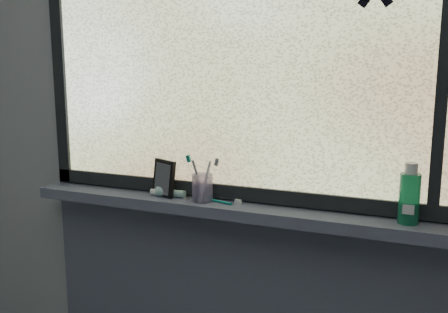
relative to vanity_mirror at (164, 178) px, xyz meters
name	(u,v)px	position (x,y,z in m)	size (l,w,h in m)	color
wall_back	(250,135)	(0.30, 0.07, 0.16)	(3.00, 0.01, 2.50)	#9EA3A8
windowsill	(242,211)	(0.30, -0.01, -0.09)	(1.62, 0.14, 0.04)	#51576C
window_pane	(248,53)	(0.30, 0.04, 0.44)	(1.50, 0.01, 1.00)	silver
frame_bottom	(246,193)	(0.30, 0.04, -0.04)	(1.60, 0.03, 0.05)	black
frame_left	(60,54)	(-0.47, 0.04, 0.44)	(0.05, 0.03, 1.10)	black
frame_mullion	(445,51)	(0.90, 0.04, 0.44)	(0.04, 0.03, 1.00)	black
vanity_mirror	(164,178)	(0.00, 0.00, 0.00)	(0.11, 0.05, 0.13)	black
toothpaste_tube	(170,192)	(0.03, 0.00, -0.05)	(0.19, 0.04, 0.03)	white
toothbrush_cup	(202,188)	(0.16, -0.01, -0.02)	(0.07, 0.07, 0.10)	#BFACE4
toothbrush_lying	(214,200)	(0.20, 0.00, -0.06)	(0.20, 0.02, 0.01)	#0E7F73
mouthwash_bottle	(410,193)	(0.84, 0.00, 0.03)	(0.06, 0.06, 0.15)	#1B905E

